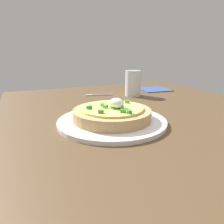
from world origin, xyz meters
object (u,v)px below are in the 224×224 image
Objects in this scene: plate at (112,121)px; pizza at (112,113)px; napkin at (154,89)px; cup_near at (133,84)px; fork at (97,95)px.

plate is 2.19cm from pizza.
pizza is 53.13cm from napkin.
napkin is (-8.01, 16.32, -4.55)cm from cup_near.
napkin is (-36.60, 38.43, -2.52)cm from pizza.
plate is 36.37cm from cup_near.
fork is (-34.95, 8.24, -2.47)cm from pizza.
plate is 2.70× the size of cup_near.
napkin is at bearing 116.14° from cup_near.
pizza is (0.04, 0.02, 2.19)cm from plate.
pizza is at bearing 91.71° from fork.
cup_near is 0.93× the size of fork.
cup_near is at bearing 170.32° from fork.
fork is (-6.37, -13.87, -4.50)cm from cup_near.
cup_near reaches higher than plate.
cup_near is (-28.55, 22.13, 4.22)cm from plate.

